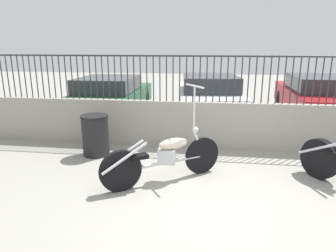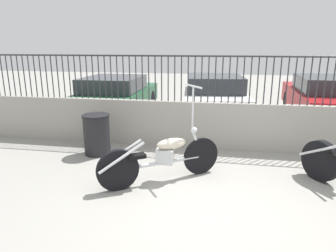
{
  "view_description": "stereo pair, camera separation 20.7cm",
  "coord_description": "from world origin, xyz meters",
  "px_view_note": "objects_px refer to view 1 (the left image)",
  "views": [
    {
      "loc": [
        -0.06,
        -3.81,
        2.16
      ],
      "look_at": [
        -0.82,
        1.54,
        0.7
      ],
      "focal_mm": 32.0,
      "sensor_mm": 36.0,
      "label": 1
    },
    {
      "loc": [
        0.14,
        -3.78,
        2.16
      ],
      "look_at": [
        -0.82,
        1.54,
        0.7
      ],
      "focal_mm": 32.0,
      "sensor_mm": 36.0,
      "label": 2
    }
  ],
  "objects_px": {
    "car_green": "(110,96)",
    "car_red": "(319,97)",
    "motorcycle_silver": "(160,158)",
    "trash_bin": "(95,135)",
    "car_white": "(209,96)"
  },
  "relations": [
    {
      "from": "car_green",
      "to": "car_red",
      "type": "height_order",
      "value": "car_red"
    },
    {
      "from": "motorcycle_silver",
      "to": "car_white",
      "type": "height_order",
      "value": "motorcycle_silver"
    },
    {
      "from": "trash_bin",
      "to": "car_red",
      "type": "distance_m",
      "value": 6.7
    },
    {
      "from": "motorcycle_silver",
      "to": "trash_bin",
      "type": "xyz_separation_m",
      "value": [
        -1.49,
        1.08,
        -0.01
      ]
    },
    {
      "from": "car_green",
      "to": "car_white",
      "type": "relative_size",
      "value": 1.02
    },
    {
      "from": "trash_bin",
      "to": "car_white",
      "type": "xyz_separation_m",
      "value": [
        2.22,
        3.64,
        0.25
      ]
    },
    {
      "from": "car_green",
      "to": "car_red",
      "type": "bearing_deg",
      "value": -85.45
    },
    {
      "from": "motorcycle_silver",
      "to": "car_red",
      "type": "relative_size",
      "value": 0.4
    },
    {
      "from": "trash_bin",
      "to": "car_green",
      "type": "relative_size",
      "value": 0.2
    },
    {
      "from": "trash_bin",
      "to": "car_white",
      "type": "distance_m",
      "value": 4.27
    },
    {
      "from": "motorcycle_silver",
      "to": "trash_bin",
      "type": "height_order",
      "value": "motorcycle_silver"
    },
    {
      "from": "motorcycle_silver",
      "to": "trash_bin",
      "type": "bearing_deg",
      "value": 109.33
    },
    {
      "from": "motorcycle_silver",
      "to": "car_white",
      "type": "relative_size",
      "value": 0.44
    },
    {
      "from": "motorcycle_silver",
      "to": "car_green",
      "type": "relative_size",
      "value": 0.43
    },
    {
      "from": "car_green",
      "to": "car_white",
      "type": "bearing_deg",
      "value": -84.03
    }
  ]
}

